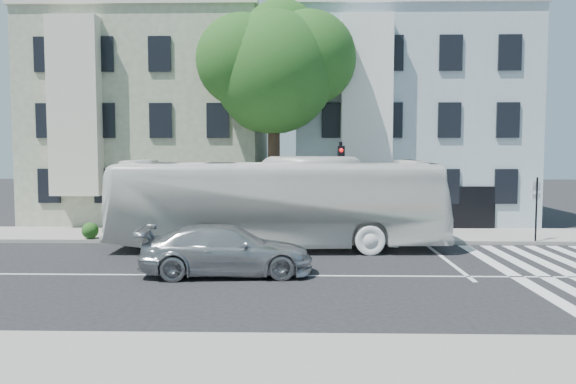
{
  "coord_description": "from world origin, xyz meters",
  "views": [
    {
      "loc": [
        1.28,
        -17.42,
        3.94
      ],
      "look_at": [
        0.78,
        3.35,
        2.4
      ],
      "focal_mm": 35.0,
      "sensor_mm": 36.0,
      "label": 1
    }
  ],
  "objects": [
    {
      "name": "street_tree",
      "position": [
        0.06,
        8.74,
        7.83
      ],
      "size": [
        7.3,
        5.9,
        11.1
      ],
      "color": "#2D2116",
      "rests_on": "ground"
    },
    {
      "name": "traffic_signal",
      "position": [
        2.93,
        6.21,
        2.78
      ],
      "size": [
        0.45,
        0.53,
        4.31
      ],
      "rotation": [
        0.0,
        0.0,
        0.03
      ],
      "color": "black",
      "rests_on": "ground"
    },
    {
      "name": "bus",
      "position": [
        0.33,
        4.86,
        1.85
      ],
      "size": [
        3.44,
        13.35,
        3.7
      ],
      "primitive_type": "imported",
      "rotation": [
        0.0,
        0.0,
        1.6
      ],
      "color": "white",
      "rests_on": "ground"
    },
    {
      "name": "sidewalk_near",
      "position": [
        0.0,
        -8.0,
        0.07
      ],
      "size": [
        80.0,
        4.0,
        0.15
      ],
      "primitive_type": "cube",
      "color": "gray",
      "rests_on": "ground"
    },
    {
      "name": "building_left",
      "position": [
        -7.0,
        15.0,
        5.5
      ],
      "size": [
        12.0,
        10.0,
        11.0
      ],
      "primitive_type": "cube",
      "color": "gray",
      "rests_on": "ground"
    },
    {
      "name": "ground",
      "position": [
        0.0,
        0.0,
        0.0
      ],
      "size": [
        120.0,
        120.0,
        0.0
      ],
      "primitive_type": "plane",
      "color": "black",
      "rests_on": "ground"
    },
    {
      "name": "building_right",
      "position": [
        7.0,
        15.0,
        5.5
      ],
      "size": [
        12.0,
        10.0,
        11.0
      ],
      "primitive_type": "cube",
      "color": "#9EB2BC",
      "rests_on": "ground"
    },
    {
      "name": "hedge",
      "position": [
        -3.57,
        6.3,
        0.5
      ],
      "size": [
        8.49,
        2.57,
        0.7
      ],
      "primitive_type": null,
      "rotation": [
        0.0,
        0.0,
        -0.21
      ],
      "color": "#25541B",
      "rests_on": "sidewalk_far"
    },
    {
      "name": "sedan",
      "position": [
        -1.1,
        0.13,
        0.79
      ],
      "size": [
        2.61,
        5.59,
        1.58
      ],
      "primitive_type": "imported",
      "rotation": [
        0.0,
        0.0,
        1.64
      ],
      "color": "#ABAEB2",
      "rests_on": "ground"
    },
    {
      "name": "sidewalk_far",
      "position": [
        0.0,
        8.0,
        0.07
      ],
      "size": [
        80.0,
        4.0,
        0.15
      ],
      "primitive_type": "cube",
      "color": "gray",
      "rests_on": "ground"
    },
    {
      "name": "far_sign_pole",
      "position": [
        11.09,
        6.14,
        1.84
      ],
      "size": [
        0.46,
        0.25,
        2.68
      ],
      "rotation": [
        0.0,
        0.0,
        0.41
      ],
      "color": "black",
      "rests_on": "sidewalk_far"
    }
  ]
}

